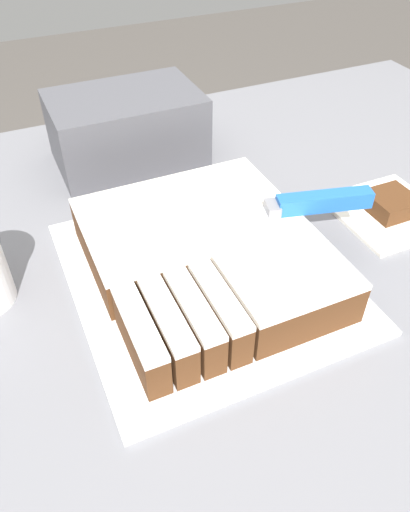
{
  "coord_description": "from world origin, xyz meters",
  "views": [
    {
      "loc": [
        -0.22,
        -0.38,
        1.33
      ],
      "look_at": [
        -0.03,
        0.04,
        0.92
      ],
      "focal_mm": 35.0,
      "sensor_mm": 36.0,
      "label": 1
    }
  ],
  "objects_px": {
    "storage_box": "(127,128)",
    "brownie": "(391,203)",
    "cake_board": "(205,275)",
    "knife": "(301,205)",
    "cake": "(206,254)"
  },
  "relations": [
    {
      "from": "brownie",
      "to": "cake_board",
      "type": "bearing_deg",
      "value": -177.78
    },
    {
      "from": "cake_board",
      "to": "storage_box",
      "type": "distance_m",
      "value": 0.33
    },
    {
      "from": "cake_board",
      "to": "knife",
      "type": "distance_m",
      "value": 0.15
    },
    {
      "from": "cake",
      "to": "cake_board",
      "type": "bearing_deg",
      "value": -130.7
    },
    {
      "from": "cake",
      "to": "knife",
      "type": "xyz_separation_m",
      "value": [
        0.13,
        -0.0,
        0.04
      ]
    },
    {
      "from": "cake",
      "to": "brownie",
      "type": "height_order",
      "value": "cake"
    },
    {
      "from": "cake_board",
      "to": "cake",
      "type": "height_order",
      "value": "cake"
    },
    {
      "from": "cake",
      "to": "knife",
      "type": "relative_size",
      "value": 1.0
    },
    {
      "from": "cake_board",
      "to": "brownie",
      "type": "height_order",
      "value": "brownie"
    },
    {
      "from": "storage_box",
      "to": "brownie",
      "type": "bearing_deg",
      "value": -45.72
    },
    {
      "from": "cake_board",
      "to": "brownie",
      "type": "bearing_deg",
      "value": 2.22
    },
    {
      "from": "cake",
      "to": "brownie",
      "type": "relative_size",
      "value": 4.6
    },
    {
      "from": "knife",
      "to": "brownie",
      "type": "xyz_separation_m",
      "value": [
        0.17,
        0.01,
        -0.05
      ]
    },
    {
      "from": "cake",
      "to": "knife",
      "type": "height_order",
      "value": "knife"
    },
    {
      "from": "cake_board",
      "to": "knife",
      "type": "relative_size",
      "value": 1.22
    }
  ]
}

